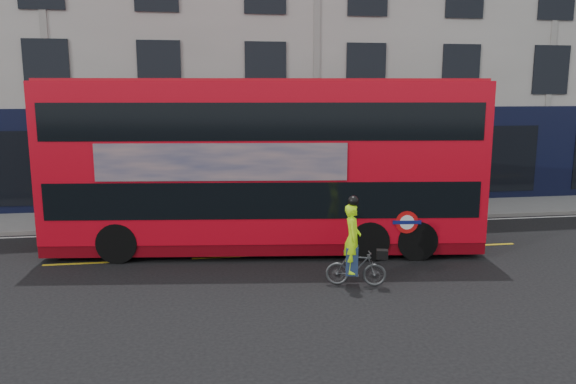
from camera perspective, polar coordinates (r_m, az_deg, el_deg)
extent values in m
plane|color=black|center=(15.43, 8.87, -7.48)|extent=(120.00, 120.00, 0.00)
cube|color=gray|center=(21.47, 3.58, -2.11)|extent=(60.00, 3.00, 0.12)
cube|color=slate|center=(20.05, 4.51, -3.01)|extent=(60.00, 0.12, 0.13)
cube|color=#AEAAA4|center=(27.49, 0.70, 16.24)|extent=(50.00, 10.00, 15.00)
cube|color=black|center=(22.57, 2.82, 3.51)|extent=(50.00, 0.08, 4.00)
cube|color=silver|center=(19.78, 4.71, -3.38)|extent=(58.00, 0.10, 0.01)
cube|color=red|center=(16.38, -2.44, 3.41)|extent=(12.55, 4.32, 4.42)
cube|color=#65040C|center=(16.84, -2.38, -4.64)|extent=(12.54, 4.27, 0.34)
cube|color=black|center=(16.53, -2.41, 0.04)|extent=(12.07, 4.30, 1.01)
cube|color=black|center=(16.28, -2.47, 7.41)|extent=(12.07, 4.30, 1.01)
cube|color=#A60B18|center=(16.26, -2.50, 11.23)|extent=(12.29, 4.18, 0.09)
cube|color=black|center=(17.57, 18.14, 0.15)|extent=(0.36, 2.50, 1.01)
cube|color=black|center=(17.34, 18.53, 7.07)|extent=(0.36, 2.50, 1.01)
cube|color=black|center=(17.71, -22.80, -0.07)|extent=(0.36, 2.50, 1.01)
cube|color=tan|center=(15.01, -6.78, 3.03)|extent=(6.66, 0.88, 1.01)
cylinder|color=red|center=(15.70, 12.00, -3.02)|extent=(0.62, 0.10, 0.63)
cylinder|color=white|center=(15.70, 12.00, -3.03)|extent=(0.40, 0.07, 0.40)
cube|color=#0C1459|center=(15.69, 12.00, -3.03)|extent=(0.78, 0.12, 0.10)
cylinder|color=black|center=(17.26, 11.90, -3.72)|extent=(1.47, 2.96, 1.12)
cylinder|color=black|center=(17.00, 7.49, -3.80)|extent=(1.47, 2.96, 1.12)
cylinder|color=black|center=(17.30, -15.87, -3.86)|extent=(1.47, 2.96, 1.12)
imported|color=#424547|center=(13.78, 6.91, -7.69)|extent=(1.53, 0.79, 0.88)
imported|color=#A8EC0F|center=(13.57, 6.57, -4.71)|extent=(0.55, 0.70, 1.68)
cube|color=black|center=(13.69, 9.55, -6.26)|extent=(0.32, 0.28, 0.21)
cube|color=navy|center=(13.72, 6.52, -6.91)|extent=(0.38, 0.44, 0.68)
sphere|color=black|center=(13.36, 6.65, -0.92)|extent=(0.25, 0.25, 0.25)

